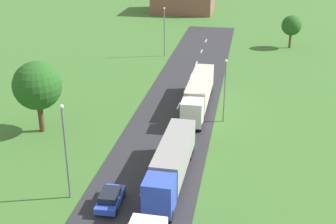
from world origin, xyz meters
name	(u,v)px	position (x,y,z in m)	size (l,w,h in m)	color
road	(135,208)	(0.00, 24.50, 0.03)	(10.00, 140.00, 0.06)	#2B2B30
truck_second	(172,162)	(2.29, 29.14, 2.11)	(2.68, 13.14, 3.52)	blue
truck_third	(199,92)	(2.59, 47.43, 2.15)	(2.50, 14.99, 3.61)	white
car_third	(110,198)	(-2.14, 24.35, 0.81)	(1.92, 4.02, 1.44)	blue
lamppost_second	(66,148)	(-6.03, 25.05, 4.89)	(0.36, 0.36, 8.80)	slate
lamppost_third	(225,87)	(6.05, 43.80, 4.34)	(0.36, 0.36, 7.73)	slate
lamppost_fourth	(164,29)	(-6.15, 70.21, 4.76)	(0.36, 0.36, 8.55)	slate
tree_oak	(292,26)	(15.92, 79.93, 4.18)	(3.68, 3.68, 6.05)	#513823
tree_birch	(37,86)	(-14.22, 37.38, 5.50)	(5.44, 5.44, 8.25)	#513823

